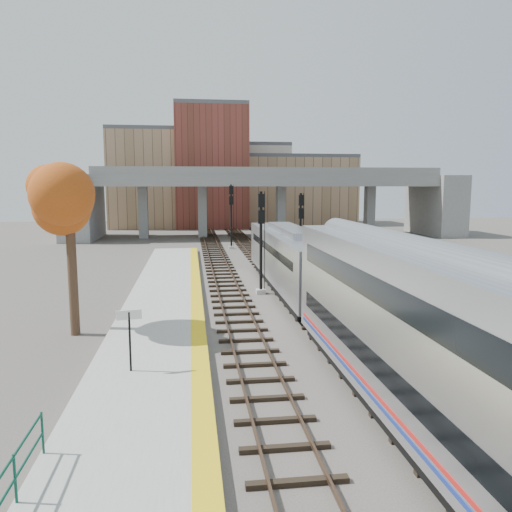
{
  "coord_description": "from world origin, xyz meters",
  "views": [
    {
      "loc": [
        -5.6,
        -24.38,
        7.05
      ],
      "look_at": [
        -1.4,
        7.71,
        2.5
      ],
      "focal_mm": 35.0,
      "sensor_mm": 36.0,
      "label": 1
    }
  ],
  "objects": [
    {
      "name": "parking_lot",
      "position": [
        14.0,
        28.0,
        0.02
      ],
      "size": [
        14.0,
        18.0,
        0.04
      ],
      "primitive_type": "cube",
      "color": "black",
      "rests_on": "ground"
    },
    {
      "name": "car_c",
      "position": [
        15.89,
        32.95,
        0.66
      ],
      "size": [
        3.34,
        4.63,
        1.25
      ],
      "primitive_type": "imported",
      "rotation": [
        0.0,
        0.0,
        -0.42
      ],
      "color": "#99999E",
      "rests_on": "parking_lot"
    },
    {
      "name": "overpass",
      "position": [
        4.92,
        45.0,
        5.81
      ],
      "size": [
        54.0,
        12.0,
        9.5
      ],
      "color": "slate",
      "rests_on": "ground"
    },
    {
      "name": "yellow_strip",
      "position": [
        -5.35,
        0.0,
        0.35
      ],
      "size": [
        0.7,
        60.0,
        0.01
      ],
      "primitive_type": "cube",
      "color": "yellow",
      "rests_on": "platform"
    },
    {
      "name": "signal_mast_far",
      "position": [
        -1.1,
        31.44,
        3.62
      ],
      "size": [
        0.6,
        0.64,
        7.23
      ],
      "color": "#9E9E99",
      "rests_on": "ground"
    },
    {
      "name": "tracks",
      "position": [
        0.93,
        12.5,
        0.08
      ],
      "size": [
        10.7,
        95.0,
        0.25
      ],
      "color": "black",
      "rests_on": "ground"
    },
    {
      "name": "car_a",
      "position": [
        10.87,
        22.07,
        0.59
      ],
      "size": [
        2.41,
        3.45,
        1.09
      ],
      "primitive_type": "imported",
      "rotation": [
        0.0,
        0.0,
        -0.39
      ],
      "color": "#99999E",
      "rests_on": "parking_lot"
    },
    {
      "name": "signal_mast_mid",
      "position": [
        3.0,
        14.17,
        3.12
      ],
      "size": [
        0.6,
        0.64,
        6.51
      ],
      "color": "#9E9E99",
      "rests_on": "ground"
    },
    {
      "name": "signal_mast_near",
      "position": [
        -1.1,
        7.49,
        3.26
      ],
      "size": [
        0.6,
        0.64,
        6.71
      ],
      "color": "#9E9E99",
      "rests_on": "ground"
    },
    {
      "name": "platform",
      "position": [
        -7.25,
        0.0,
        0.17
      ],
      "size": [
        4.5,
        60.0,
        0.35
      ],
      "primitive_type": "cube",
      "color": "#9E9E99",
      "rests_on": "ground"
    },
    {
      "name": "station_sign",
      "position": [
        -7.88,
        -6.46,
        1.98
      ],
      "size": [
        0.89,
        0.22,
        2.27
      ],
      "rotation": [
        0.0,
        0.0,
        0.19
      ],
      "color": "black",
      "rests_on": "platform"
    },
    {
      "name": "ground",
      "position": [
        0.0,
        0.0,
        0.0
      ],
      "size": [
        160.0,
        160.0,
        0.0
      ],
      "primitive_type": "plane",
      "color": "#47423D",
      "rests_on": "ground"
    },
    {
      "name": "tree",
      "position": [
        -11.17,
        -0.36,
        6.28
      ],
      "size": [
        3.6,
        3.6,
        8.46
      ],
      "color": "#382619",
      "rests_on": "ground"
    },
    {
      "name": "buildings_far",
      "position": [
        1.26,
        66.57,
        7.88
      ],
      "size": [
        43.0,
        21.0,
        20.6
      ],
      "color": "tan",
      "rests_on": "ground"
    },
    {
      "name": "car_b",
      "position": [
        13.93,
        26.7,
        0.63
      ],
      "size": [
        3.17,
        3.59,
        1.18
      ],
      "primitive_type": "imported",
      "rotation": [
        0.0,
        0.0,
        0.66
      ],
      "color": "#99999E",
      "rests_on": "parking_lot"
    },
    {
      "name": "locomotive",
      "position": [
        1.0,
        8.19,
        2.28
      ],
      "size": [
        3.02,
        19.05,
        4.1
      ],
      "color": "#A8AAB2",
      "rests_on": "ground"
    },
    {
      "name": "coach",
      "position": [
        1.0,
        -14.42,
        2.8
      ],
      "size": [
        3.03,
        25.0,
        5.0
      ],
      "color": "#A8AAB2",
      "rests_on": "ground"
    }
  ]
}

